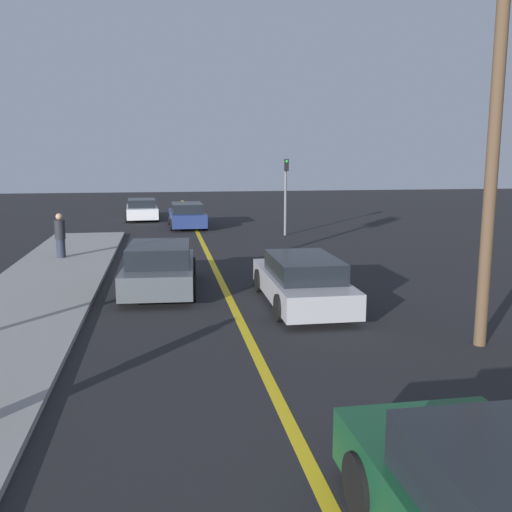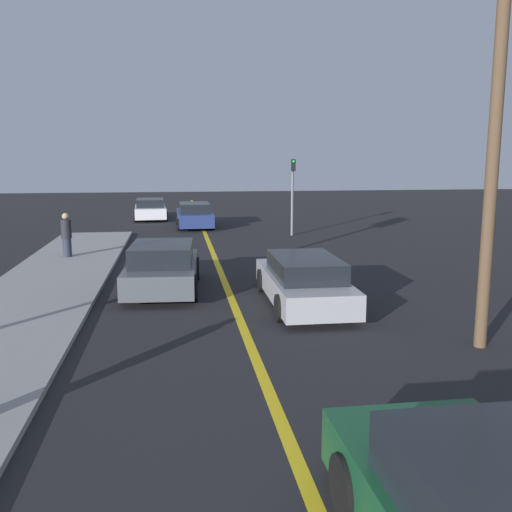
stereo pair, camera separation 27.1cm
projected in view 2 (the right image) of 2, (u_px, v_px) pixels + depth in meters
The scene contains 9 objects.
road_center_line at pixel (218, 266), 19.60m from camera, with size 0.20×60.00×0.01m.
sidewalk_left at pixel (29, 304), 14.36m from camera, with size 3.19×26.74×0.12m.
car_ahead_center at pixel (304, 281), 14.39m from camera, with size 1.92×4.74×1.26m.
car_far_distant at pixel (163, 268), 15.88m from camera, with size 2.17×4.32×1.36m.
car_parked_left_lot at pixel (195, 215), 30.25m from camera, with size 1.97×4.39×1.29m.
car_oncoming_far at pixel (150, 209), 33.93m from camera, with size 2.06×4.16×1.24m.
pedestrian_mid_group at pixel (66, 235), 20.60m from camera, with size 0.37×0.37×1.60m.
traffic_light at pixel (293, 188), 26.75m from camera, with size 0.18×0.40×3.59m.
utility_pole at pixel (492, 173), 10.71m from camera, with size 0.24×0.24×6.83m.
Camera 2 is at (-1.42, -1.24, 3.72)m, focal length 40.00 mm.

